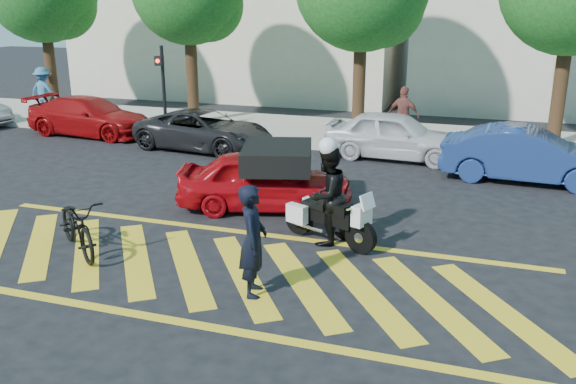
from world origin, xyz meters
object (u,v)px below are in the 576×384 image
(parked_left, at_px, (90,116))
(parked_mid_right, at_px, (395,135))
(bicycle, at_px, (77,225))
(parked_right, at_px, (527,155))
(police_motorcycle, at_px, (328,218))
(officer_moto, at_px, (327,195))
(officer_bike, at_px, (253,241))
(red_convertible, at_px, (265,180))
(parked_mid_left, at_px, (204,130))

(parked_left, xyz_separation_m, parked_mid_right, (10.99, 0.00, 0.05))
(bicycle, height_order, parked_mid_right, parked_mid_right)
(parked_left, xyz_separation_m, parked_right, (14.75, -1.40, 0.05))
(police_motorcycle, height_order, officer_moto, officer_moto)
(officer_bike, height_order, parked_right, officer_bike)
(bicycle, relative_size, parked_mid_right, 0.49)
(police_motorcycle, bearing_deg, bicycle, -133.08)
(bicycle, xyz_separation_m, parked_left, (-6.35, 9.28, 0.13))
(officer_bike, height_order, parked_mid_right, officer_bike)
(officer_moto, xyz_separation_m, parked_mid_right, (0.21, 7.31, -0.27))
(bicycle, height_order, parked_left, parked_left)
(red_convertible, distance_m, parked_mid_left, 6.36)
(officer_bike, relative_size, red_convertible, 0.47)
(bicycle, relative_size, police_motorcycle, 1.02)
(parked_mid_right, bearing_deg, parked_mid_left, 100.52)
(police_motorcycle, relative_size, parked_mid_left, 0.46)
(red_convertible, bearing_deg, parked_left, 41.74)
(bicycle, distance_m, parked_mid_left, 8.67)
(bicycle, relative_size, parked_right, 0.48)
(officer_moto, height_order, parked_right, officer_moto)
(officer_bike, bearing_deg, parked_left, 30.23)
(parked_mid_right, bearing_deg, parked_left, 93.67)
(officer_moto, bearing_deg, officer_bike, 10.38)
(officer_moto, bearing_deg, parked_left, -101.29)
(officer_bike, relative_size, bicycle, 0.89)
(officer_moto, bearing_deg, bicycle, -43.15)
(officer_moto, xyz_separation_m, parked_left, (-10.78, 7.31, -0.32))
(officer_moto, xyz_separation_m, parked_mid_left, (-5.88, 6.58, -0.36))
(red_convertible, bearing_deg, parked_mid_left, 23.10)
(parked_right, bearing_deg, officer_bike, 155.16)
(police_motorcycle, bearing_deg, officer_bike, -79.92)
(officer_moto, distance_m, parked_mid_right, 7.31)
(officer_bike, relative_size, officer_moto, 0.95)
(parked_left, bearing_deg, bicycle, -142.24)
(officer_bike, distance_m, parked_mid_left, 10.57)
(red_convertible, relative_size, parked_left, 0.85)
(parked_left, bearing_deg, parked_mid_left, -95.10)
(police_motorcycle, distance_m, parked_left, 13.03)
(officer_bike, distance_m, red_convertible, 4.38)
(bicycle, xyz_separation_m, officer_moto, (4.43, 1.97, 0.44))
(red_convertible, relative_size, parked_mid_right, 0.94)
(red_convertible, xyz_separation_m, parked_left, (-8.88, 5.70, -0.00))
(parked_left, relative_size, parked_mid_right, 1.10)
(officer_bike, height_order, police_motorcycle, officer_bike)
(bicycle, bearing_deg, red_convertible, 3.65)
(parked_mid_right, bearing_deg, police_motorcycle, -177.87)
(red_convertible, bearing_deg, officer_moto, -145.74)
(bicycle, bearing_deg, parked_mid_left, 48.49)
(parked_left, bearing_deg, red_convertible, -119.32)
(parked_mid_left, bearing_deg, police_motorcycle, -130.91)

